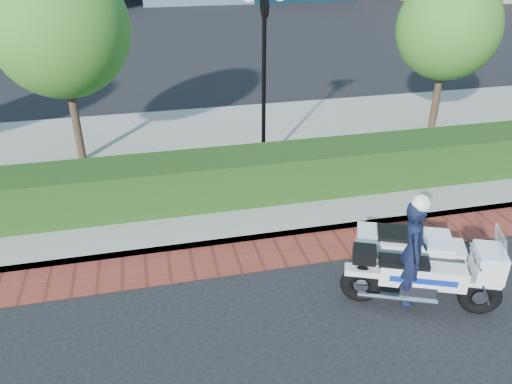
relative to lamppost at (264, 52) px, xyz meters
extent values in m
plane|color=black|center=(-1.00, -5.20, -2.96)|extent=(120.00, 120.00, 0.00)
cube|color=maroon|center=(-1.00, -3.70, -2.95)|extent=(60.00, 1.00, 0.01)
cube|color=gray|center=(-1.00, 0.80, -2.88)|extent=(60.00, 8.00, 0.15)
cube|color=black|center=(-1.00, -1.60, -2.31)|extent=(18.00, 1.20, 1.00)
cylinder|color=black|center=(0.00, 0.00, -2.66)|extent=(0.30, 0.30, 0.30)
cylinder|color=black|center=(0.00, 0.00, -0.81)|extent=(0.10, 0.10, 3.70)
cylinder|color=black|center=(0.00, 0.00, 1.04)|extent=(0.04, 0.70, 0.70)
cylinder|color=#332319|center=(-4.50, 1.30, -1.72)|extent=(0.20, 0.20, 2.17)
sphere|color=#285C17|center=(-4.50, 1.30, 0.48)|extent=(3.20, 3.20, 3.20)
cylinder|color=#332319|center=(5.50, 1.30, -1.85)|extent=(0.20, 0.20, 1.92)
sphere|color=#285C17|center=(5.50, 1.30, 0.10)|extent=(2.80, 2.80, 2.80)
torus|color=black|center=(0.31, -5.33, -2.62)|extent=(0.70, 0.45, 0.67)
torus|color=black|center=(2.01, -6.03, -2.62)|extent=(0.70, 0.45, 0.67)
cube|color=silver|center=(1.16, -5.68, -2.33)|extent=(1.35, 0.81, 0.35)
cube|color=silver|center=(1.11, -5.66, -2.57)|extent=(0.67, 0.59, 0.29)
cube|color=silver|center=(2.01, -6.03, -1.99)|extent=(0.59, 0.67, 0.46)
cube|color=silver|center=(2.10, -6.07, -1.63)|extent=(0.31, 0.52, 0.41)
cube|color=black|center=(0.88, -5.57, -2.12)|extent=(0.82, 0.58, 0.10)
cube|color=black|center=(0.31, -5.33, -2.04)|extent=(0.45, 0.44, 0.22)
cube|color=silver|center=(1.30, -4.80, -2.45)|extent=(1.73, 1.27, 0.56)
cube|color=black|center=(1.21, -4.76, -2.14)|extent=(0.85, 0.74, 0.08)
torus|color=black|center=(1.40, -4.31, -2.70)|extent=(0.53, 0.35, 0.51)
imported|color=black|center=(0.97, -5.60, -1.93)|extent=(0.63, 0.75, 1.76)
sphere|color=white|center=(0.97, -5.60, -1.07)|extent=(0.29, 0.29, 0.29)
camera|label=1|loc=(-2.82, -11.23, 2.46)|focal=35.00mm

